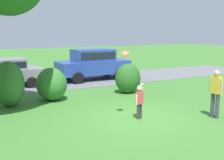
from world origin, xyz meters
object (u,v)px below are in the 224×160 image
object	(u,v)px
parked_sedan	(5,72)
child_thrower	(139,99)
parked_suv	(93,63)
frisbee	(125,54)
adult_onlooker	(216,91)

from	to	relation	value
parked_sedan	child_thrower	size ratio (longest dim) A/B	3.45
child_thrower	parked_suv	bearing A→B (deg)	76.97
frisbee	adult_onlooker	world-z (taller)	frisbee
parked_sedan	parked_suv	xyz separation A→B (m)	(5.25, -0.04, 0.23)
child_thrower	frisbee	xyz separation A→B (m)	(-0.44, 0.28, 1.61)
child_thrower	adult_onlooker	size ratio (longest dim) A/B	0.74
parked_sedan	frisbee	distance (m)	8.65
child_thrower	frisbee	distance (m)	1.69
adult_onlooker	frisbee	bearing A→B (deg)	153.31
frisbee	parked_sedan	bearing A→B (deg)	109.93
frisbee	parked_suv	bearing A→B (deg)	73.59
parked_sedan	adult_onlooker	size ratio (longest dim) A/B	2.55
parked_suv	parked_sedan	bearing A→B (deg)	179.60
frisbee	adult_onlooker	distance (m)	3.51
parked_sedan	frisbee	xyz separation A→B (m)	(2.90, -8.01, 1.48)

